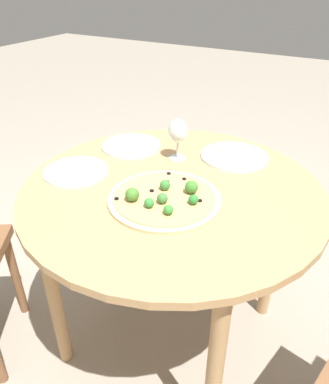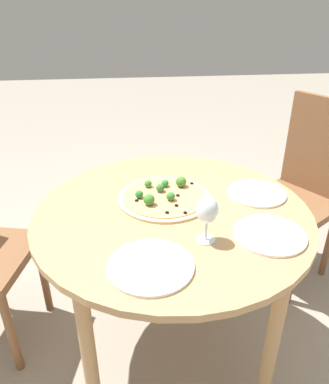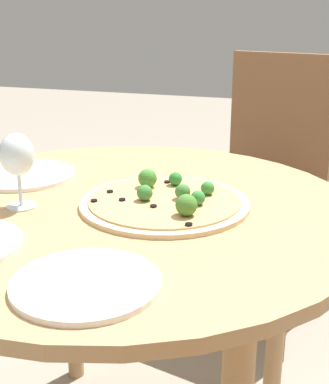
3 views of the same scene
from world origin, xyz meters
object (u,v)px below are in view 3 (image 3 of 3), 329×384
chair_2 (266,186)px  pizza (166,201)px  plate_side (86,283)px  plate_far (23,175)px  wine_glass (17,157)px

chair_2 → pizza: size_ratio=2.76×
pizza → plate_side: 0.36m
plate_side → plate_far: bearing=-138.8°
chair_2 → plate_side: (1.21, -0.11, 0.22)m
plate_side → wine_glass: bearing=-133.4°
chair_2 → pizza: 0.88m
wine_glass → chair_2: bearing=157.8°
chair_2 → plate_side: size_ratio=4.35×
pizza → plate_far: (-0.08, -0.40, -0.01)m
chair_2 → wine_glass: (0.95, -0.39, 0.32)m
wine_glass → plate_side: size_ratio=0.69×
plate_far → plate_side: same height
wine_glass → plate_far: 0.24m
wine_glass → plate_far: bearing=-148.3°
pizza → plate_side: pizza is taller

